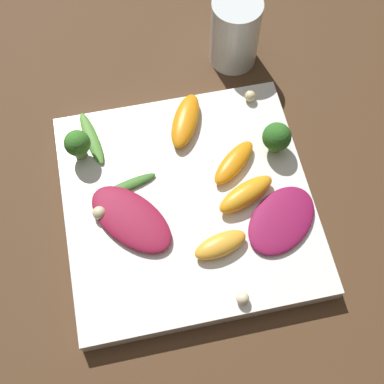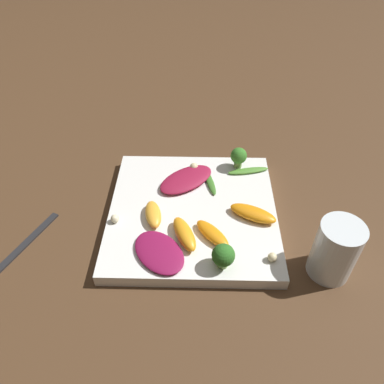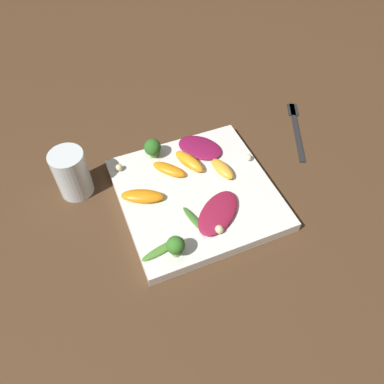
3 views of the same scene
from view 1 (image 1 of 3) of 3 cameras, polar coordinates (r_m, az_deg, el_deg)
ground_plane at (r=0.61m, az=-0.46°, el=-1.63°), size 2.40×2.40×0.00m
plate at (r=0.60m, az=-0.46°, el=-1.22°), size 0.27×0.27×0.02m
drinking_glass at (r=0.69m, az=4.60°, el=16.63°), size 0.06×0.06×0.09m
radicchio_leaf_0 at (r=0.58m, az=-6.53°, el=-2.87°), size 0.11×0.12×0.01m
radicchio_leaf_1 at (r=0.58m, az=9.52°, el=-2.97°), size 0.11×0.10×0.01m
orange_segment_0 at (r=0.56m, az=3.04°, el=-5.66°), size 0.06×0.04×0.02m
orange_segment_1 at (r=0.60m, az=4.49°, el=3.15°), size 0.07×0.06×0.02m
orange_segment_2 at (r=0.58m, az=5.77°, el=-0.22°), size 0.07×0.05×0.02m
orange_segment_3 at (r=0.63m, az=-0.71°, el=7.60°), size 0.06×0.08×0.02m
broccoli_floret_0 at (r=0.61m, az=-12.11°, el=5.02°), size 0.03×0.03×0.04m
broccoli_floret_1 at (r=0.61m, az=9.01°, el=5.76°), size 0.03×0.03×0.04m
arugula_sprig_0 at (r=0.60m, az=-6.79°, el=0.73°), size 0.07×0.03×0.01m
arugula_sprig_1 at (r=0.63m, az=-10.67°, el=5.69°), size 0.03×0.08×0.01m
macadamia_nut_0 at (r=0.65m, az=6.22°, el=10.13°), size 0.01×0.01×0.01m
macadamia_nut_1 at (r=0.55m, az=5.43°, el=-11.25°), size 0.01×0.01×0.01m
macadamia_nut_2 at (r=0.58m, az=-9.84°, el=-2.39°), size 0.02×0.02×0.02m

